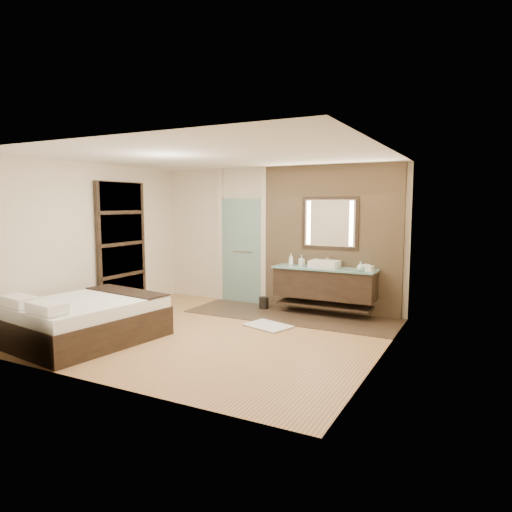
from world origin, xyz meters
The scene contains 15 objects.
floor centered at (0.00, 0.00, 0.00)m, with size 5.00×5.00×0.00m, color #8E5F3B.
tile_strip centered at (0.60, 1.60, 0.01)m, with size 3.80×1.30×0.01m, color #3A2C1F.
stone_wall centered at (1.10, 2.21, 1.35)m, with size 2.60×0.08×2.70m, color #9E7E5A.
vanity centered at (1.10, 1.92, 0.58)m, with size 1.85×0.55×0.88m.
mirror_unit centered at (1.10, 2.16, 1.65)m, with size 1.06×0.04×0.96m.
frosted_door centered at (-0.75, 2.20, 1.14)m, with size 1.10×0.12×2.70m.
shoji_partition centered at (-2.43, 0.60, 1.21)m, with size 0.06×1.20×2.40m.
bed centered at (-1.49, -1.16, 0.31)m, with size 1.83×2.16×0.76m.
bath_mat centered at (0.54, 0.75, 0.02)m, with size 0.72×0.50×0.02m, color silver.
waste_bin centered at (-0.08, 1.85, 0.11)m, with size 0.18×0.18×0.23m, color black.
tissue_box centered at (1.92, 1.81, 0.92)m, with size 0.12×0.12×0.10m, color silver.
soap_bottle_a centered at (0.44, 1.93, 0.97)m, with size 0.08×0.08×0.21m, color white.
soap_bottle_b centered at (0.63, 2.00, 0.96)m, with size 0.09×0.09×0.19m, color #B2B2B2.
soap_bottle_c centered at (1.78, 1.78, 0.95)m, with size 0.13×0.13×0.16m, color silver.
cup centered at (1.84, 1.92, 0.92)m, with size 0.13×0.13×0.11m, color white.
Camera 1 is at (3.70, -5.80, 2.00)m, focal length 32.00 mm.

